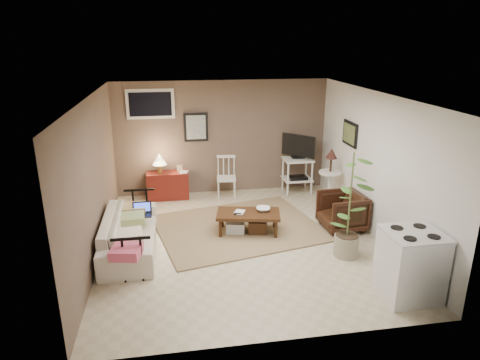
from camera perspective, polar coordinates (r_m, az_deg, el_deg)
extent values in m
plane|color=#C1B293|center=(7.19, 0.23, -8.15)|extent=(5.00, 5.00, 0.00)
cube|color=black|center=(9.00, -5.89, 7.03)|extent=(0.50, 0.03, 0.60)
cube|color=black|center=(8.27, 14.46, 6.01)|extent=(0.03, 0.60, 0.45)
cube|color=silver|center=(8.91, -11.86, 9.88)|extent=(0.96, 0.03, 0.60)
cube|color=#8B6B50|center=(7.65, -0.20, -6.33)|extent=(3.16, 2.74, 0.03)
cube|color=#3D2510|center=(7.32, 1.11, -4.56)|extent=(1.16, 0.75, 0.05)
cylinder|color=#3D2510|center=(7.23, -2.62, -6.52)|extent=(0.06, 0.06, 0.34)
cylinder|color=#3D2510|center=(7.22, 4.79, -6.60)|extent=(0.06, 0.06, 0.34)
cylinder|color=#3D2510|center=(7.61, -2.39, -5.21)|extent=(0.06, 0.06, 0.34)
cylinder|color=#3D2510|center=(7.60, 4.65, -5.29)|extent=(0.06, 0.06, 0.34)
cube|color=black|center=(7.23, -0.31, -4.53)|extent=(0.14, 0.07, 0.02)
cube|color=#472819|center=(7.42, 2.35, -6.23)|extent=(0.36, 0.32, 0.23)
cube|color=silver|center=(7.43, -0.63, -6.32)|extent=(0.36, 0.32, 0.20)
imported|color=beige|center=(6.99, -14.57, -6.07)|extent=(0.59, 2.00, 0.78)
cube|color=black|center=(7.21, -12.91, -4.62)|extent=(0.31, 0.21, 0.02)
cube|color=black|center=(7.27, -12.92, -3.52)|extent=(0.31, 0.02, 0.19)
cube|color=blue|center=(7.26, -12.93, -3.54)|extent=(0.26, 0.00, 0.15)
cube|color=maroon|center=(9.07, -9.59, -0.70)|extent=(0.85, 0.38, 0.57)
cylinder|color=#AB9241|center=(8.92, -10.63, 1.47)|extent=(0.09, 0.09, 0.19)
cone|color=beige|center=(8.86, -10.71, 2.76)|extent=(0.28, 0.28, 0.23)
cube|color=tan|center=(8.98, -8.07, 1.54)|extent=(0.11, 0.02, 0.14)
cube|color=silver|center=(8.97, -1.83, 0.21)|extent=(0.44, 0.44, 0.04)
cylinder|color=silver|center=(8.88, -2.89, -1.47)|extent=(0.03, 0.03, 0.39)
cylinder|color=silver|center=(8.89, -0.71, -1.44)|extent=(0.03, 0.03, 0.39)
cylinder|color=silver|center=(9.20, -2.88, -0.75)|extent=(0.03, 0.03, 0.39)
cylinder|color=silver|center=(9.20, -0.78, -0.72)|extent=(0.03, 0.03, 0.39)
cube|color=silver|center=(9.02, -1.88, 3.16)|extent=(0.40, 0.08, 0.06)
cube|color=silver|center=(9.24, 7.72, 2.74)|extent=(0.60, 0.49, 0.04)
cube|color=silver|center=(9.36, 7.60, 0.16)|extent=(0.60, 0.49, 0.03)
cylinder|color=silver|center=(9.08, 6.41, 0.13)|extent=(0.04, 0.04, 0.77)
cylinder|color=silver|center=(9.23, 9.55, 0.29)|extent=(0.04, 0.04, 0.77)
cylinder|color=silver|center=(9.46, 5.74, 0.91)|extent=(0.04, 0.04, 0.77)
cylinder|color=silver|center=(9.60, 8.77, 1.06)|extent=(0.04, 0.04, 0.77)
cube|color=black|center=(9.22, 7.73, 3.07)|extent=(0.27, 0.15, 0.03)
cube|color=black|center=(9.16, 7.80, 4.59)|extent=(0.58, 0.58, 0.46)
cube|color=#EFB75D|center=(9.16, 7.80, 4.59)|extent=(0.47, 0.47, 0.37)
cube|color=black|center=(9.31, 7.70, 0.18)|extent=(0.38, 0.27, 0.11)
cylinder|color=silver|center=(8.81, 11.65, -3.26)|extent=(0.31, 0.31, 0.03)
cylinder|color=silver|center=(8.69, 11.80, -1.18)|extent=(0.06, 0.06, 0.67)
cylinder|color=silver|center=(8.59, 11.94, 0.99)|extent=(0.45, 0.45, 0.03)
cylinder|color=black|center=(8.54, 12.02, 2.06)|extent=(0.04, 0.04, 0.29)
cone|color=#361A16|center=(8.48, 12.12, 3.50)|extent=(0.22, 0.22, 0.20)
imported|color=black|center=(7.71, 13.45, -3.85)|extent=(0.71, 0.75, 0.72)
cylinder|color=gray|center=(6.88, 13.97, -8.47)|extent=(0.38, 0.38, 0.34)
cylinder|color=#4C602D|center=(6.56, 14.52, -1.97)|extent=(0.03, 0.03, 1.31)
cube|color=silver|center=(6.00, 21.75, -10.59)|extent=(0.69, 0.64, 0.89)
cube|color=silver|center=(5.80, 22.28, -6.62)|extent=(0.71, 0.66, 0.03)
cylinder|color=black|center=(5.59, 21.74, -7.26)|extent=(0.16, 0.16, 0.01)
cylinder|color=black|center=(5.75, 24.45, -6.89)|extent=(0.16, 0.16, 0.01)
cylinder|color=black|center=(5.83, 20.19, -5.99)|extent=(0.16, 0.16, 0.01)
cylinder|color=black|center=(5.99, 22.83, -5.67)|extent=(0.16, 0.16, 0.01)
imported|color=#3D2510|center=(7.36, 3.12, -3.25)|extent=(0.24, 0.10, 0.24)
imported|color=#3D2510|center=(7.29, -0.71, -3.50)|extent=(0.16, 0.08, 0.22)
imported|color=#3D2510|center=(8.89, -8.07, 1.68)|extent=(0.17, 0.06, 0.23)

